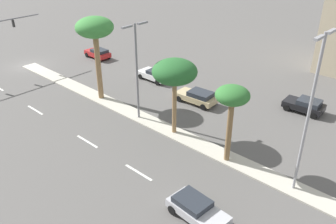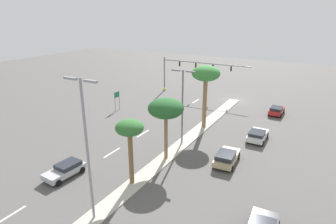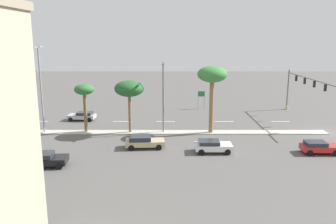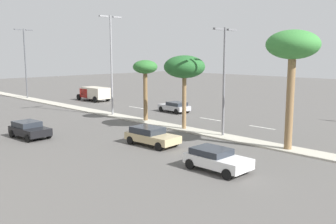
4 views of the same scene
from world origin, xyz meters
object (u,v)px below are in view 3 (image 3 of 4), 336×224
object	(u,v)px
sedan_white_front	(212,146)
sedan_red_inboard	(319,147)
palm_tree_mid	(212,76)
directional_road_sign	(201,96)
street_lamp_mid	(163,91)
palm_tree_leading	(129,89)
sedan_silver_outboard	(83,116)
sedan_black_near	(46,159)
street_lamp_center	(41,83)
traffic_signal_gantry	(299,87)
sedan_tan_leading	(144,141)
palm_tree_right	(84,92)

from	to	relation	value
sedan_white_front	sedan_red_inboard	bearing A→B (deg)	-91.77
palm_tree_mid	sedan_white_front	distance (m)	10.08
directional_road_sign	street_lamp_mid	xyz separation A→B (m)	(-15.05, 6.36, 3.29)
sedan_white_front	palm_tree_mid	bearing A→B (deg)	-5.58
directional_road_sign	palm_tree_leading	world-z (taller)	palm_tree_leading
sedan_red_inboard	palm_tree_mid	bearing A→B (deg)	53.51
palm_tree_mid	sedan_silver_outboard	xyz separation A→B (m)	(6.91, 18.37, -6.69)
sedan_black_near	sedan_white_front	size ratio (longest dim) A/B	0.98
palm_tree_leading	sedan_white_front	distance (m)	13.36
street_lamp_center	sedan_red_inboard	size ratio (longest dim) A/B	2.85
traffic_signal_gantry	sedan_silver_outboard	world-z (taller)	traffic_signal_gantry
street_lamp_center	sedan_tan_leading	world-z (taller)	street_lamp_center
palm_tree_leading	sedan_silver_outboard	distance (m)	11.59
sedan_black_near	sedan_white_front	xyz separation A→B (m)	(4.15, -16.62, -0.02)
traffic_signal_gantry	sedan_tan_leading	size ratio (longest dim) A/B	3.91
sedan_white_front	traffic_signal_gantry	bearing A→B (deg)	-41.66
sedan_black_near	sedan_red_inboard	size ratio (longest dim) A/B	1.01
palm_tree_right	sedan_silver_outboard	xyz separation A→B (m)	(6.47, 2.07, -4.68)
directional_road_sign	sedan_tan_leading	distance (m)	23.06
palm_tree_mid	palm_tree_leading	distance (m)	10.61
sedan_black_near	sedan_silver_outboard	xyz separation A→B (m)	(18.58, 1.02, -0.04)
sedan_black_near	sedan_white_front	bearing A→B (deg)	-75.99
directional_road_sign	sedan_white_front	world-z (taller)	directional_road_sign
directional_road_sign	palm_tree_leading	size ratio (longest dim) A/B	0.45
palm_tree_leading	palm_tree_right	size ratio (longest dim) A/B	1.08
sedan_black_near	palm_tree_leading	bearing A→B (deg)	-30.29
directional_road_sign	palm_tree_mid	bearing A→B (deg)	179.26
palm_tree_leading	sedan_tan_leading	world-z (taller)	palm_tree_leading
sedan_red_inboard	palm_tree_leading	bearing A→B (deg)	69.35
palm_tree_right	sedan_silver_outboard	distance (m)	8.25
sedan_red_inboard	sedan_white_front	bearing A→B (deg)	88.23
sedan_white_front	directional_road_sign	bearing A→B (deg)	-2.34
sedan_black_near	traffic_signal_gantry	bearing A→B (deg)	-56.03
street_lamp_mid	palm_tree_right	bearing A→B (deg)	89.32
palm_tree_leading	sedan_red_inboard	size ratio (longest dim) A/B	1.74
street_lamp_center	sedan_silver_outboard	size ratio (longest dim) A/B	2.67
sedan_tan_leading	sedan_black_near	size ratio (longest dim) A/B	1.14
directional_road_sign	palm_tree_mid	size ratio (longest dim) A/B	0.36
traffic_signal_gantry	palm_tree_mid	distance (m)	18.21
street_lamp_mid	sedan_red_inboard	bearing A→B (deg)	-115.98
palm_tree_right	sedan_black_near	distance (m)	13.01
sedan_white_front	sedan_silver_outboard	size ratio (longest dim) A/B	0.96
street_lamp_mid	traffic_signal_gantry	bearing A→B (deg)	-65.18
sedan_black_near	palm_tree_right	bearing A→B (deg)	-4.95
palm_tree_leading	sedan_tan_leading	distance (m)	8.22
sedan_black_near	sedan_silver_outboard	size ratio (longest dim) A/B	0.95
street_lamp_mid	street_lamp_center	distance (m)	15.57
sedan_black_near	sedan_silver_outboard	world-z (taller)	sedan_black_near
traffic_signal_gantry	palm_tree_mid	world-z (taller)	palm_tree_mid
palm_tree_mid	sedan_black_near	distance (m)	21.94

